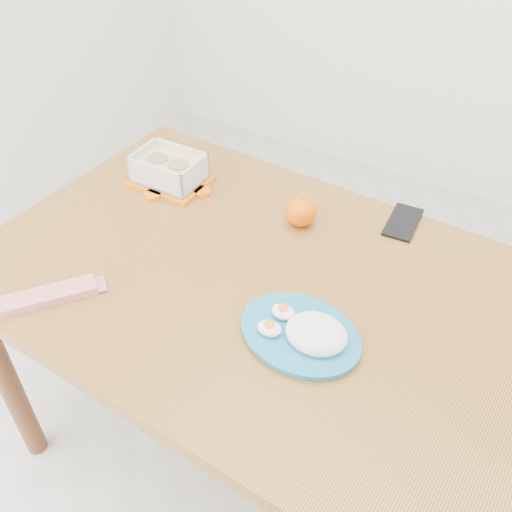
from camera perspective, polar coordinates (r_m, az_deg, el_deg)
The scene contains 7 objects.
ground at distance 1.86m, azimuth 6.12°, elevation -21.39°, with size 3.50×3.50×0.00m, color #B7B7B2.
dining_table at distance 1.37m, azimuth 0.00°, elevation -4.76°, with size 1.33×0.93×0.75m.
food_container at distance 1.60m, azimuth -8.70°, elevation 8.54°, with size 0.21×0.16×0.09m.
orange_fruit at distance 1.43m, azimuth 4.52°, elevation 4.47°, with size 0.08×0.08×0.08m, color #F24A04.
rice_plate at distance 1.16m, azimuth 4.96°, elevation -7.57°, with size 0.29×0.29×0.07m.
candy_bar at distance 1.32m, azimuth -20.17°, elevation -3.79°, with size 0.21×0.05×0.02m, color #B40913.
smartphone at distance 1.50m, azimuth 14.50°, elevation 3.30°, with size 0.07×0.15×0.01m, color black.
Camera 1 is at (0.27, -0.83, 1.64)m, focal length 40.00 mm.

